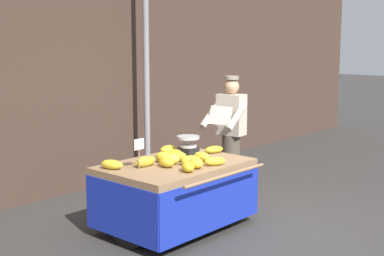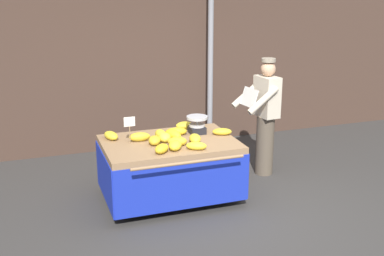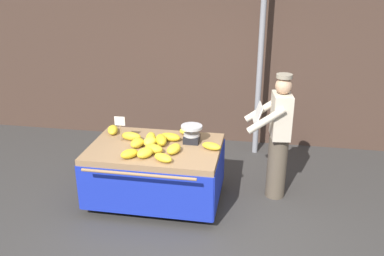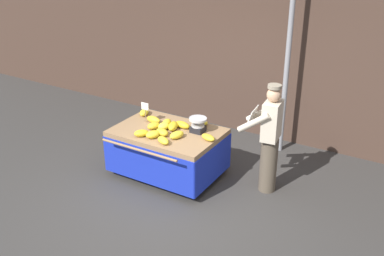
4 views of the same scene
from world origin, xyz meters
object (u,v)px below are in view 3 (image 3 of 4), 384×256
(banana_bunch_2, at_px, (161,140))
(banana_bunch_9, at_px, (129,154))
(banana_cart, at_px, (156,161))
(banana_bunch_12, at_px, (151,138))
(banana_bunch_0, at_px, (211,146))
(banana_bunch_3, at_px, (170,137))
(banana_bunch_8, at_px, (145,153))
(banana_bunch_6, at_px, (174,149))
(banana_bunch_11, at_px, (113,130))
(banana_bunch_5, at_px, (150,142))
(vendor_person, at_px, (278,137))
(banana_bunch_1, at_px, (131,136))
(price_sign, at_px, (120,123))
(street_pole, at_px, (261,54))
(banana_bunch_13, at_px, (137,143))
(banana_bunch_10, at_px, (154,149))
(weighing_scale, at_px, (192,134))
(banana_bunch_7, at_px, (163,158))
(banana_bunch_4, at_px, (188,131))

(banana_bunch_2, relative_size, banana_bunch_9, 1.26)
(banana_cart, distance_m, banana_bunch_12, 0.31)
(banana_bunch_0, distance_m, banana_bunch_3, 0.60)
(banana_bunch_8, height_order, banana_bunch_9, banana_bunch_8)
(banana_bunch_12, bearing_deg, banana_bunch_3, 21.45)
(banana_bunch_6, distance_m, banana_bunch_11, 1.08)
(banana_bunch_3, height_order, banana_bunch_5, banana_bunch_5)
(banana_bunch_3, distance_m, banana_bunch_6, 0.39)
(banana_bunch_3, distance_m, banana_bunch_11, 0.85)
(banana_bunch_12, distance_m, vendor_person, 1.67)
(banana_bunch_1, bearing_deg, price_sign, -162.57)
(street_pole, height_order, banana_bunch_8, street_pole)
(banana_bunch_5, bearing_deg, banana_cart, 7.42)
(banana_bunch_5, bearing_deg, banana_bunch_3, 43.95)
(price_sign, relative_size, banana_bunch_13, 1.53)
(banana_cart, relative_size, banana_bunch_1, 6.27)
(banana_cart, relative_size, banana_bunch_11, 6.41)
(banana_bunch_3, distance_m, banana_bunch_12, 0.26)
(street_pole, distance_m, banana_bunch_10, 2.47)
(weighing_scale, xyz_separation_m, banana_bunch_6, (-0.16, -0.36, -0.06))
(banana_bunch_1, xyz_separation_m, banana_bunch_13, (0.14, -0.20, -0.00))
(banana_bunch_8, bearing_deg, banana_bunch_7, -17.64)
(weighing_scale, height_order, vendor_person, vendor_person)
(banana_bunch_10, bearing_deg, banana_bunch_0, 17.90)
(banana_bunch_4, distance_m, banana_bunch_12, 0.56)
(banana_bunch_4, relative_size, banana_bunch_10, 0.99)
(street_pole, xyz_separation_m, price_sign, (-1.74, -1.71, -0.63))
(banana_cart, height_order, banana_bunch_4, banana_bunch_4)
(banana_bunch_1, distance_m, banana_bunch_2, 0.43)
(banana_bunch_4, distance_m, vendor_person, 1.21)
(banana_bunch_2, xyz_separation_m, banana_bunch_8, (-0.10, -0.41, -0.01))
(banana_bunch_4, height_order, vendor_person, vendor_person)
(banana_bunch_10, bearing_deg, street_pole, 58.70)
(banana_bunch_1, bearing_deg, banana_bunch_13, -53.85)
(banana_bunch_0, relative_size, vendor_person, 0.15)
(banana_bunch_9, height_order, banana_bunch_12, banana_bunch_12)
(banana_bunch_1, distance_m, banana_bunch_11, 0.38)
(banana_bunch_11, bearing_deg, banana_bunch_5, -27.50)
(banana_bunch_7, xyz_separation_m, banana_bunch_13, (-0.42, 0.35, 0.01))
(banana_bunch_12, bearing_deg, vendor_person, 9.97)
(street_pole, height_order, weighing_scale, street_pole)
(banana_bunch_3, xyz_separation_m, banana_bunch_11, (-0.84, 0.11, -0.00))
(banana_bunch_9, height_order, vendor_person, vendor_person)
(weighing_scale, xyz_separation_m, banana_bunch_5, (-0.51, -0.21, -0.06))
(price_sign, distance_m, banana_bunch_10, 0.63)
(street_pole, xyz_separation_m, vendor_person, (0.30, -1.40, -0.80))
(weighing_scale, bearing_deg, banana_bunch_9, -137.93)
(street_pole, height_order, banana_bunch_9, street_pole)
(banana_bunch_7, height_order, vendor_person, vendor_person)
(banana_cart, relative_size, banana_bunch_4, 7.17)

